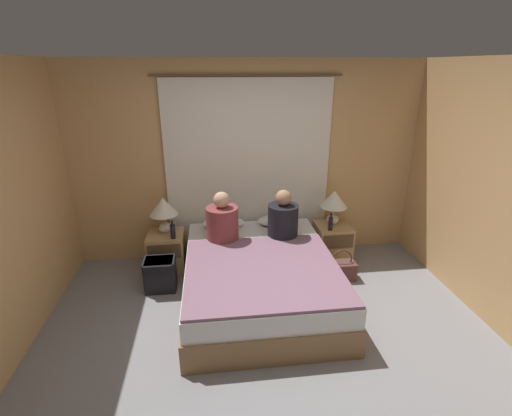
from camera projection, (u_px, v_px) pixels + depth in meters
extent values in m
plane|color=gray|center=(271.00, 349.00, 3.37)|extent=(16.00, 16.00, 0.00)
cube|color=tan|center=(248.00, 163.00, 4.72)|extent=(4.50, 0.06, 2.50)
cube|color=silver|center=(249.00, 172.00, 4.70)|extent=(2.06, 0.02, 2.28)
cylinder|color=brown|center=(248.00, 75.00, 4.28)|extent=(2.26, 0.02, 0.02)
cube|color=olive|center=(259.00, 287.00, 4.06)|extent=(1.59, 2.05, 0.29)
cube|color=white|center=(260.00, 267.00, 3.97)|extent=(1.55, 2.01, 0.21)
cube|color=tan|center=(167.00, 252.00, 4.61)|extent=(0.44, 0.43, 0.49)
cube|color=#4C3823|center=(164.00, 252.00, 4.36)|extent=(0.39, 0.02, 0.18)
cube|color=tan|center=(332.00, 242.00, 4.85)|extent=(0.44, 0.43, 0.49)
cube|color=#4C3823|center=(338.00, 242.00, 4.60)|extent=(0.39, 0.02, 0.18)
ellipsoid|color=silver|center=(165.00, 227.00, 4.55)|extent=(0.15, 0.15, 0.12)
cylinder|color=#B2A893|center=(164.00, 219.00, 4.50)|extent=(0.02, 0.02, 0.11)
cone|color=silver|center=(163.00, 206.00, 4.45)|extent=(0.34, 0.34, 0.21)
ellipsoid|color=silver|center=(333.00, 219.00, 4.79)|extent=(0.15, 0.15, 0.12)
cylinder|color=#B2A893|center=(333.00, 211.00, 4.75)|extent=(0.02, 0.02, 0.11)
cone|color=silver|center=(334.00, 199.00, 4.69)|extent=(0.34, 0.34, 0.21)
ellipsoid|color=white|center=(223.00, 223.00, 4.65)|extent=(0.52, 0.29, 0.12)
ellipsoid|color=white|center=(278.00, 220.00, 4.73)|extent=(0.52, 0.29, 0.12)
cube|color=slate|center=(263.00, 270.00, 3.67)|extent=(1.53, 1.44, 0.03)
cylinder|color=brown|center=(222.00, 224.00, 4.27)|extent=(0.37, 0.37, 0.41)
sphere|color=tan|center=(222.00, 200.00, 4.16)|extent=(0.18, 0.18, 0.18)
cylinder|color=black|center=(283.00, 221.00, 4.35)|extent=(0.36, 0.36, 0.40)
sphere|color=#A87A5B|center=(284.00, 198.00, 4.24)|extent=(0.18, 0.18, 0.18)
cylinder|color=black|center=(173.00, 232.00, 4.37)|extent=(0.06, 0.06, 0.17)
cylinder|color=black|center=(172.00, 223.00, 4.33)|extent=(0.02, 0.02, 0.06)
cylinder|color=black|center=(331.00, 224.00, 4.59)|extent=(0.06, 0.06, 0.17)
cylinder|color=black|center=(331.00, 215.00, 4.55)|extent=(0.02, 0.02, 0.06)
cube|color=black|center=(160.00, 274.00, 4.21)|extent=(0.34, 0.26, 0.38)
cube|color=black|center=(159.00, 264.00, 4.14)|extent=(0.31, 0.27, 0.08)
cube|color=brown|center=(341.00, 271.00, 4.44)|extent=(0.34, 0.20, 0.22)
torus|color=#492B27|center=(342.00, 260.00, 4.39)|extent=(0.25, 0.02, 0.25)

